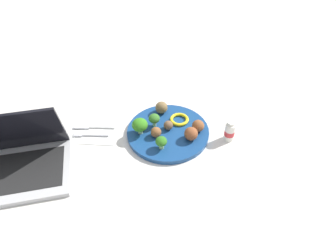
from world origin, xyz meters
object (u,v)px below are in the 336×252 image
object	(u,v)px
meatball_far_rim	(170,125)
yogurt_bottle	(230,131)
fork	(89,134)
meatball_back_left	(191,134)
pepper_ring_front_left	(179,119)
meatball_front_right	(161,108)
meatball_near_rim	(156,132)
meatball_back_right	(198,126)
broccoli_floret_back_right	(154,119)
broccoli_floret_front_left	(140,125)
plate	(168,132)
napkin	(93,132)
laptop	(13,162)
knife	(92,127)
broccoli_floret_front_right	(161,142)

from	to	relation	value
meatball_far_rim	yogurt_bottle	size ratio (longest dim) A/B	0.43
fork	meatball_far_rim	bearing A→B (deg)	-169.33
meatball_back_left	pepper_ring_front_left	world-z (taller)	meatball_back_left
meatball_front_right	meatball_near_rim	bearing A→B (deg)	89.54
meatball_back_right	meatball_near_rim	distance (m)	0.14
broccoli_floret_back_right	yogurt_bottle	size ratio (longest dim) A/B	0.64
broccoli_floret_front_left	meatball_back_right	xyz separation A→B (m)	(-0.19, -0.04, -0.01)
meatball_near_rim	yogurt_bottle	size ratio (longest dim) A/B	0.47
broccoli_floret_front_left	plate	bearing A→B (deg)	-165.79
meatball_back_left	meatball_front_right	world-z (taller)	meatball_back_left
meatball_front_right	fork	xyz separation A→B (m)	(0.23, 0.13, -0.03)
broccoli_floret_back_right	napkin	bearing A→B (deg)	11.44
broccoli_floret_front_left	meatball_back_right	world-z (taller)	broccoli_floret_front_left
meatball_near_rim	laptop	xyz separation A→B (m)	(0.40, 0.18, 0.00)
plate	meatball_back_left	world-z (taller)	meatball_back_left
broccoli_floret_back_right	knife	xyz separation A→B (m)	(0.22, 0.02, -0.04)
broccoli_floret_front_left	meatball_near_rim	size ratio (longest dim) A/B	1.62
meatball_far_rim	meatball_front_right	size ratio (longest dim) A/B	0.73
broccoli_floret_front_right	meatball_back_right	distance (m)	0.15
yogurt_bottle	meatball_near_rim	bearing A→B (deg)	7.62
plate	meatball_back_left	distance (m)	0.09
broccoli_floret_back_right	meatball_back_right	world-z (taller)	broccoli_floret_back_right
meatball_front_right	pepper_ring_front_left	bearing A→B (deg)	150.90
meatball_back_left	fork	bearing A→B (deg)	1.96
meatball_far_rim	meatball_back_left	distance (m)	0.08
meatball_back_right	napkin	xyz separation A→B (m)	(0.36, 0.04, -0.03)
yogurt_bottle	meatball_front_right	bearing A→B (deg)	-20.97
meatball_near_rim	knife	distance (m)	0.23
broccoli_floret_front_left	meatball_far_rim	bearing A→B (deg)	-161.89
broccoli_floret_front_left	laptop	world-z (taller)	laptop
broccoli_floret_back_right	meatball_front_right	xyz separation A→B (m)	(-0.01, -0.07, -0.01)
napkin	knife	distance (m)	0.02
plate	napkin	distance (m)	0.26
broccoli_floret_back_right	meatball_back_right	xyz separation A→B (m)	(-0.15, 0.01, -0.01)
pepper_ring_front_left	knife	size ratio (longest dim) A/B	0.46
pepper_ring_front_left	knife	world-z (taller)	pepper_ring_front_left
meatball_near_rim	napkin	xyz separation A→B (m)	(0.22, -0.01, -0.03)
broccoli_floret_front_left	meatball_front_right	xyz separation A→B (m)	(-0.06, -0.12, -0.01)
laptop	broccoli_floret_front_left	bearing A→B (deg)	-151.00
meatball_near_rim	broccoli_floret_front_right	bearing A→B (deg)	115.71
broccoli_floret_front_left	meatball_back_left	distance (m)	0.17
meatball_back_left	yogurt_bottle	bearing A→B (deg)	-166.16
pepper_ring_front_left	fork	bearing A→B (deg)	18.00
meatball_near_rim	meatball_far_rim	world-z (taller)	meatball_near_rim
meatball_back_right	napkin	size ratio (longest dim) A/B	0.25
meatball_near_rim	napkin	size ratio (longest dim) A/B	0.21
meatball_back_right	napkin	world-z (taller)	meatball_back_right
meatball_near_rim	laptop	size ratio (longest dim) A/B	0.09
meatball_far_rim	fork	xyz separation A→B (m)	(0.27, 0.05, -0.02)
fork	pepper_ring_front_left	bearing A→B (deg)	-162.00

